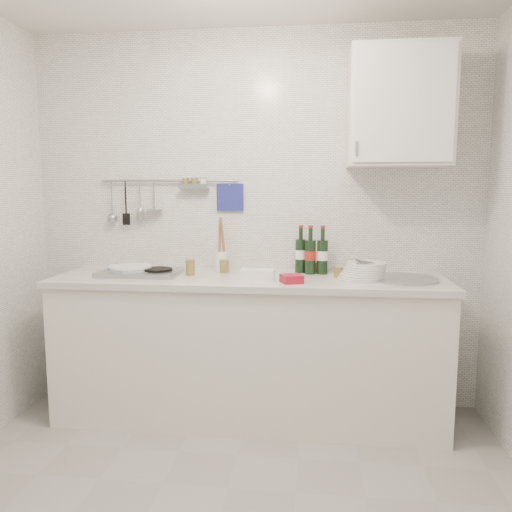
{
  "coord_description": "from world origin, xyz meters",
  "views": [
    {
      "loc": [
        0.4,
        -1.95,
        1.46
      ],
      "look_at": [
        0.07,
        0.9,
        1.08
      ],
      "focal_mm": 35.0,
      "sensor_mm": 36.0,
      "label": 1
    }
  ],
  "objects_px": {
    "utensil_crock": "(221,259)",
    "plate_stack_sink": "(364,271)",
    "plate_stack_hob": "(129,270)",
    "wall_cabinet": "(399,108)",
    "wine_bottles": "(311,250)"
  },
  "relations": [
    {
      "from": "utensil_crock",
      "to": "plate_stack_sink",
      "type": "bearing_deg",
      "value": -9.73
    },
    {
      "from": "plate_stack_hob",
      "to": "plate_stack_sink",
      "type": "relative_size",
      "value": 1.02
    },
    {
      "from": "wall_cabinet",
      "to": "wine_bottles",
      "type": "distance_m",
      "value": 1.02
    },
    {
      "from": "plate_stack_hob",
      "to": "wine_bottles",
      "type": "height_order",
      "value": "wine_bottles"
    },
    {
      "from": "wine_bottles",
      "to": "utensil_crock",
      "type": "distance_m",
      "value": 0.6
    },
    {
      "from": "plate_stack_sink",
      "to": "wine_bottles",
      "type": "bearing_deg",
      "value": 153.78
    },
    {
      "from": "plate_stack_hob",
      "to": "plate_stack_sink",
      "type": "distance_m",
      "value": 1.49
    },
    {
      "from": "wall_cabinet",
      "to": "plate_stack_sink",
      "type": "relative_size",
      "value": 2.34
    },
    {
      "from": "plate_stack_sink",
      "to": "wine_bottles",
      "type": "distance_m",
      "value": 0.37
    },
    {
      "from": "plate_stack_hob",
      "to": "utensil_crock",
      "type": "bearing_deg",
      "value": 15.66
    },
    {
      "from": "wall_cabinet",
      "to": "plate_stack_hob",
      "type": "height_order",
      "value": "wall_cabinet"
    },
    {
      "from": "wall_cabinet",
      "to": "utensil_crock",
      "type": "xyz_separation_m",
      "value": [
        -1.1,
        0.06,
        -0.94
      ]
    },
    {
      "from": "utensil_crock",
      "to": "plate_stack_hob",
      "type": "bearing_deg",
      "value": -164.34
    },
    {
      "from": "plate_stack_sink",
      "to": "wine_bottles",
      "type": "xyz_separation_m",
      "value": [
        -0.32,
        0.16,
        0.11
      ]
    },
    {
      "from": "wall_cabinet",
      "to": "wine_bottles",
      "type": "relative_size",
      "value": 2.26
    }
  ]
}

